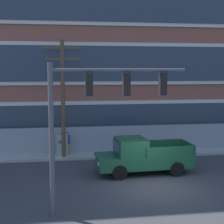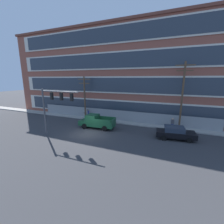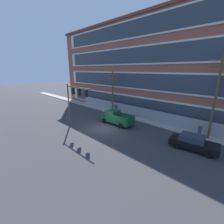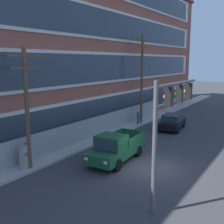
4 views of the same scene
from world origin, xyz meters
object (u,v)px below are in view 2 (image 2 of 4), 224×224
pickup_truck_dark_green (96,122)px  electrical_cabinet (86,114)px  traffic_signal_mast (54,102)px  pedestrian_near_cabinet (88,113)px  sedan_black (175,133)px  utility_pole_midblock (182,94)px  pedestrian_by_fence (172,123)px  utility_pole_near_corner (85,96)px

pickup_truck_dark_green → electrical_cabinet: size_ratio=3.40×
traffic_signal_mast → pedestrian_near_cabinet: bearing=96.3°
sedan_black → utility_pole_midblock: 5.83m
traffic_signal_mast → electrical_cabinet: size_ratio=3.77×
sedan_black → electrical_cabinet: electrical_cabinet is taller
utility_pole_midblock → pickup_truck_dark_green: bearing=-161.4°
pickup_truck_dark_green → pedestrian_near_cabinet: bearing=134.0°
pedestrian_by_fence → electrical_cabinet: bearing=179.3°
utility_pole_near_corner → utility_pole_midblock: 15.74m
pedestrian_near_cabinet → utility_pole_near_corner: bearing=-110.8°
electrical_cabinet → utility_pole_midblock: bearing=-0.3°
traffic_signal_mast → pedestrian_by_fence: traffic_signal_mast is taller
pickup_truck_dark_green → utility_pole_near_corner: size_ratio=0.72×
utility_pole_midblock → pedestrian_near_cabinet: size_ratio=5.61×
utility_pole_near_corner → electrical_cabinet: utility_pole_near_corner is taller
utility_pole_near_corner → pedestrian_near_cabinet: 3.35m
pickup_truck_dark_green → utility_pole_midblock: 12.79m
traffic_signal_mast → pickup_truck_dark_green: 6.79m
sedan_black → pedestrian_by_fence: 3.69m
utility_pole_near_corner → pedestrian_by_fence: utility_pole_near_corner is taller
pickup_truck_dark_green → electrical_cabinet: (-4.40, 3.93, -0.15)m
utility_pole_near_corner → pedestrian_near_cabinet: utility_pole_near_corner is taller
pedestrian_by_fence → utility_pole_near_corner: bearing=-179.9°
pickup_truck_dark_green → sedan_black: size_ratio=1.15×
traffic_signal_mast → pedestrian_near_cabinet: 9.88m
utility_pole_near_corner → pedestrian_near_cabinet: bearing=69.2°
traffic_signal_mast → pedestrian_near_cabinet: traffic_signal_mast is taller
sedan_black → utility_pole_midblock: utility_pole_midblock is taller
electrical_cabinet → traffic_signal_mast: bearing=-81.5°
traffic_signal_mast → utility_pole_near_corner: utility_pole_near_corner is taller
pedestrian_near_cabinet → electrical_cabinet: bearing=-135.5°
sedan_black → utility_pole_near_corner: 15.99m
utility_pole_near_corner → utility_pole_midblock: (15.71, 0.14, 0.95)m
traffic_signal_mast → electrical_cabinet: (-1.33, 8.91, -3.61)m
utility_pole_near_corner → pedestrian_by_fence: bearing=0.1°
pedestrian_near_cabinet → sedan_black: bearing=-15.5°
utility_pole_near_corner → sedan_black: bearing=-13.4°
utility_pole_near_corner → pedestrian_by_fence: size_ratio=4.52×
sedan_black → pickup_truck_dark_green: bearing=-179.6°
traffic_signal_mast → pickup_truck_dark_green: traffic_signal_mast is taller
traffic_signal_mast → sedan_black: bearing=19.9°
electrical_cabinet → pedestrian_by_fence: pedestrian_by_fence is taller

